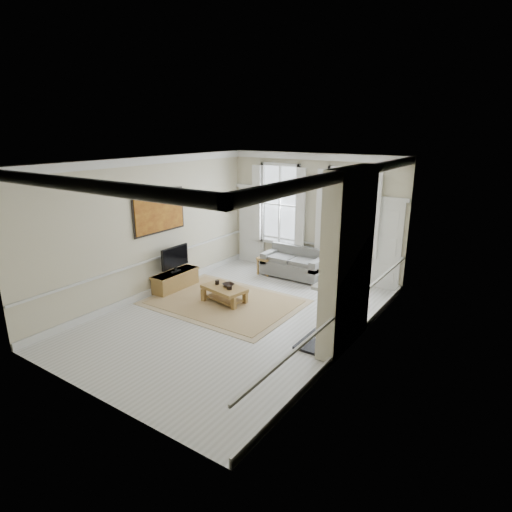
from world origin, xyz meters
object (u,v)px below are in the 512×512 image
Objects in this scene: coffee_table at (224,290)px; tv_stand at (176,280)px; sofa at (295,264)px; side_table at (266,261)px.

tv_stand reaches higher than coffee_table.
coffee_table is 1.61m from tv_stand.
sofa is 3.50× the size of side_table.
side_table is 2.66m from tv_stand.
sofa is 1.49× the size of coffee_table.
tv_stand is at bearing -128.44° from sofa.
side_table is 0.43× the size of coffee_table.
tv_stand is (-2.07, -2.61, -0.12)m from sofa.
coffee_table is (-0.46, -2.61, -0.03)m from sofa.
sofa is at bearing 20.18° from side_table.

